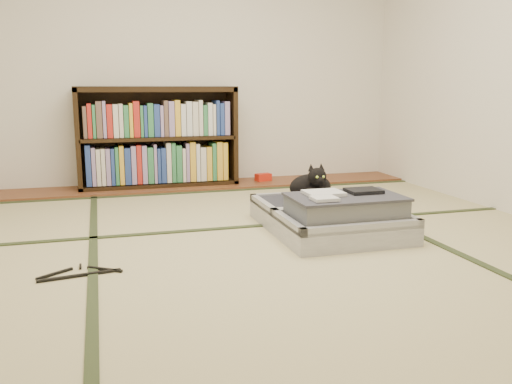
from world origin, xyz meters
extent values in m
plane|color=#CDBB89|center=(0.00, 0.00, 0.00)|extent=(4.50, 4.50, 0.00)
cube|color=brown|center=(0.00, 2.00, 0.01)|extent=(4.00, 0.50, 0.02)
cube|color=red|center=(0.61, 2.03, 0.06)|extent=(0.17, 0.12, 0.07)
plane|color=silver|center=(0.00, 2.25, 1.20)|extent=(4.00, 0.00, 4.00)
cube|color=#2D381E|center=(-1.00, 0.00, 0.00)|extent=(0.05, 4.50, 0.01)
cube|color=#2D381E|center=(1.00, 0.00, 0.00)|extent=(0.05, 4.50, 0.01)
cube|color=#2D381E|center=(0.00, 0.40, 0.00)|extent=(4.00, 0.05, 0.01)
cube|color=#2D381E|center=(0.00, 1.70, 0.00)|extent=(4.00, 0.05, 0.01)
cube|color=black|center=(-1.11, 2.07, 0.47)|extent=(0.04, 0.33, 0.94)
cube|color=black|center=(0.31, 2.07, 0.47)|extent=(0.04, 0.33, 0.94)
cube|color=black|center=(-0.40, 2.07, 0.03)|extent=(1.46, 0.33, 0.04)
cube|color=black|center=(-0.40, 2.07, 0.91)|extent=(1.46, 0.33, 0.04)
cube|color=black|center=(-0.40, 2.07, 0.47)|extent=(1.40, 0.33, 0.03)
cube|color=black|center=(-0.40, 2.23, 0.47)|extent=(1.46, 0.02, 0.94)
cube|color=gray|center=(-0.40, 2.05, 0.25)|extent=(1.32, 0.23, 0.40)
cube|color=gray|center=(-0.40, 2.05, 0.66)|extent=(1.32, 0.23, 0.36)
cube|color=#B3B3B9|center=(0.50, -0.08, 0.07)|extent=(0.78, 0.52, 0.14)
cube|color=#2F3036|center=(0.50, -0.08, 0.10)|extent=(0.70, 0.44, 0.10)
cube|color=#B3B3B9|center=(0.50, -0.32, 0.14)|extent=(0.78, 0.04, 0.05)
cube|color=#B3B3B9|center=(0.50, 0.16, 0.14)|extent=(0.78, 0.04, 0.05)
cube|color=#B3B3B9|center=(0.13, -0.08, 0.14)|extent=(0.04, 0.52, 0.05)
cube|color=#B3B3B9|center=(0.87, -0.08, 0.14)|extent=(0.04, 0.52, 0.05)
cube|color=#B3B3B9|center=(0.50, 0.44, 0.07)|extent=(0.78, 0.52, 0.14)
cube|color=#2F3036|center=(0.50, 0.44, 0.10)|extent=(0.70, 0.44, 0.10)
cube|color=#B3B3B9|center=(0.50, 0.20, 0.14)|extent=(0.78, 0.04, 0.05)
cube|color=#B3B3B9|center=(0.50, 0.68, 0.14)|extent=(0.78, 0.04, 0.05)
cube|color=#B3B3B9|center=(0.13, 0.44, 0.14)|extent=(0.04, 0.52, 0.05)
cube|color=#B3B3B9|center=(0.87, 0.44, 0.14)|extent=(0.04, 0.52, 0.05)
cylinder|color=black|center=(0.50, 0.18, 0.15)|extent=(0.70, 0.02, 0.02)
cube|color=gray|center=(0.50, -0.08, 0.20)|extent=(0.67, 0.41, 0.14)
cube|color=#3C3B43|center=(0.50, -0.08, 0.28)|extent=(0.69, 0.43, 0.02)
cube|color=silver|center=(0.37, -0.03, 0.30)|extent=(0.23, 0.19, 0.02)
cube|color=black|center=(0.64, -0.03, 0.30)|extent=(0.21, 0.17, 0.02)
cube|color=silver|center=(0.31, -0.18, 0.30)|extent=(0.15, 0.12, 0.02)
cube|color=white|center=(0.27, -0.33, 0.07)|extent=(0.06, 0.01, 0.04)
cube|color=white|center=(0.39, -0.33, 0.06)|extent=(0.05, 0.01, 0.04)
cube|color=orange|center=(0.76, -0.33, 0.07)|extent=(0.05, 0.01, 0.04)
cube|color=#197F33|center=(0.68, -0.33, 0.09)|extent=(0.04, 0.01, 0.03)
ellipsoid|color=black|center=(0.48, 0.45, 0.24)|extent=(0.30, 0.20, 0.19)
ellipsoid|color=black|center=(0.48, 0.36, 0.22)|extent=(0.15, 0.11, 0.11)
ellipsoid|color=black|center=(0.48, 0.33, 0.34)|extent=(0.13, 0.12, 0.12)
sphere|color=black|center=(0.48, 0.28, 0.32)|extent=(0.06, 0.06, 0.06)
cone|color=black|center=(0.44, 0.35, 0.40)|extent=(0.05, 0.06, 0.06)
cone|color=black|center=(0.51, 0.35, 0.40)|extent=(0.05, 0.06, 0.06)
sphere|color=#A5BF33|center=(0.45, 0.27, 0.34)|extent=(0.02, 0.02, 0.02)
sphere|color=#A5BF33|center=(0.50, 0.27, 0.34)|extent=(0.02, 0.02, 0.02)
cylinder|color=black|center=(0.58, 0.54, 0.17)|extent=(0.18, 0.11, 0.03)
torus|color=white|center=(0.66, 0.46, 0.16)|extent=(0.11, 0.11, 0.01)
torus|color=white|center=(0.66, 0.45, 0.17)|extent=(0.09, 0.09, 0.01)
cube|color=black|center=(-1.06, -0.31, 0.01)|extent=(0.41, 0.09, 0.01)
cube|color=black|center=(-1.19, -0.25, 0.01)|extent=(0.17, 0.13, 0.01)
cube|color=black|center=(-0.94, -0.25, 0.01)|extent=(0.18, 0.13, 0.01)
cylinder|color=black|center=(-1.06, -0.17, 0.01)|extent=(0.01, 0.07, 0.01)
camera|label=1|loc=(-0.94, -3.04, 0.94)|focal=38.00mm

